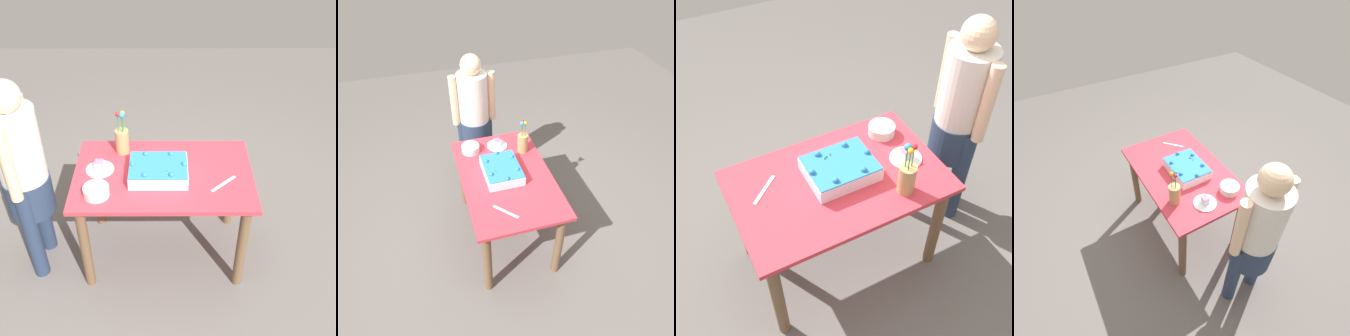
# 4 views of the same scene
# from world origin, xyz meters

# --- Properties ---
(ground_plane) EXTENTS (8.00, 8.00, 0.00)m
(ground_plane) POSITION_xyz_m (0.00, 0.00, 0.00)
(ground_plane) COLOR #635E5A
(dining_table) EXTENTS (1.20, 0.76, 0.77)m
(dining_table) POSITION_xyz_m (0.00, 0.00, 0.62)
(dining_table) COLOR #CE3443
(dining_table) RESTS_ON ground_plane
(sheet_cake) EXTENTS (0.38, 0.30, 0.12)m
(sheet_cake) POSITION_xyz_m (0.03, 0.03, 0.82)
(sheet_cake) COLOR white
(sheet_cake) RESTS_ON dining_table
(serving_plate_with_slice) EXTENTS (0.19, 0.19, 0.07)m
(serving_plate_with_slice) POSITION_xyz_m (0.43, -0.04, 0.79)
(serving_plate_with_slice) COLOR white
(serving_plate_with_slice) RESTS_ON dining_table
(cake_knife) EXTENTS (0.18, 0.16, 0.00)m
(cake_knife) POSITION_xyz_m (-0.39, 0.12, 0.77)
(cake_knife) COLOR silver
(cake_knife) RESTS_ON dining_table
(flower_vase) EXTENTS (0.10, 0.10, 0.33)m
(flower_vase) POSITION_xyz_m (0.29, -0.24, 0.87)
(flower_vase) COLOR tan
(flower_vase) RESTS_ON dining_table
(fruit_bowl) EXTENTS (0.17, 0.17, 0.06)m
(fruit_bowl) POSITION_xyz_m (0.42, 0.22, 0.80)
(fruit_bowl) COLOR silver
(fruit_bowl) RESTS_ON dining_table
(person_standing) EXTENTS (0.31, 0.45, 1.49)m
(person_standing) POSITION_xyz_m (0.90, 0.08, 0.85)
(person_standing) COLOR #273550
(person_standing) RESTS_ON ground_plane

